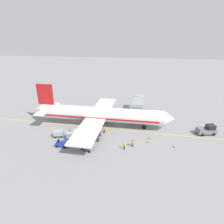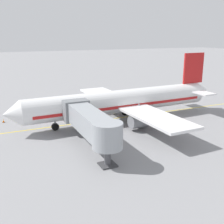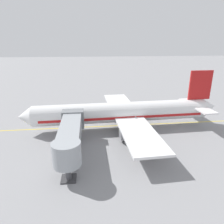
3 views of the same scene
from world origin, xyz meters
name	(u,v)px [view 1 (image 1 of 3)]	position (x,y,z in m)	size (l,w,h in m)	color
ground_plane	(104,128)	(0.00, 0.00, 0.00)	(400.00, 400.00, 0.00)	gray
gate_lead_in_line	(104,128)	(0.00, 0.00, 0.00)	(0.24, 80.00, 0.01)	gold
parked_airliner	(100,114)	(-1.36, -1.33, 3.19)	(30.18, 37.30, 10.63)	white
jet_bridge	(138,105)	(-10.36, 7.66, 3.45)	(13.78, 3.50, 4.98)	#93999E
pushback_tractor	(207,130)	(-2.15, 25.03, 1.10)	(3.42, 4.86, 2.40)	slate
baggage_tug_lead	(74,133)	(5.32, -6.00, 0.71)	(2.39, 2.74, 1.62)	silver
baggage_tug_trailing	(62,144)	(10.29, -6.48, 0.71)	(1.43, 2.57, 1.62)	#1E339E
baggage_tug_spare	(88,147)	(10.54, -0.72, 0.71)	(1.93, 2.75, 1.62)	slate
baggage_cart_front	(94,137)	(6.56, -0.54, 0.95)	(1.92, 2.97, 1.58)	#4C4C51
baggage_cart_second_in_train	(81,136)	(6.83, -3.53, 0.95)	(1.92, 2.97, 1.58)	#4C4C51
baggage_cart_third_in_train	(71,135)	(6.79, -5.96, 0.95)	(1.92, 2.97, 1.58)	#4C4C51
baggage_cart_tail_end	(58,133)	(6.56, -9.27, 0.95)	(1.92, 2.97, 1.58)	#4C4C51
ground_crew_wing_walker	(124,145)	(8.58, 6.60, 0.95)	(0.37, 0.70, 1.69)	#232328
ground_crew_loader	(133,143)	(7.18, 8.16, 0.95)	(0.37, 0.70, 1.69)	#232328
ground_crew_marshaller	(104,129)	(2.37, 0.74, 0.95)	(0.36, 0.71, 1.69)	#232328
safety_cone_nose_left	(148,141)	(4.72, 11.28, 0.29)	(0.36, 0.36, 0.59)	black
safety_cone_nose_right	(149,137)	(2.97, 11.65, 0.29)	(0.36, 0.36, 0.59)	black
safety_cone_wing_tip	(174,146)	(5.50, 16.93, 0.29)	(0.36, 0.36, 0.59)	black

